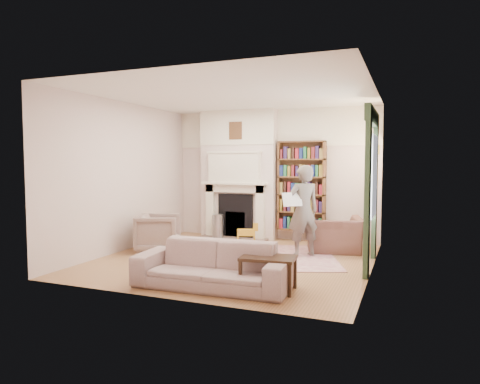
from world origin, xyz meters
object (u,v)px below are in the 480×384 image
at_px(bookcase, 301,186).
at_px(armchair_reading, 334,234).
at_px(sofa, 213,265).
at_px(armchair_left, 159,233).
at_px(coffee_table, 268,273).
at_px(paraffin_heater, 218,227).
at_px(rocking_horse, 246,235).
at_px(man_reading, 303,211).

relative_size(bookcase, armchair_reading, 1.85).
distance_m(bookcase, sofa, 3.84).
bearing_deg(armchair_reading, armchair_left, 6.43).
distance_m(armchair_left, sofa, 2.58).
bearing_deg(coffee_table, bookcase, 92.29).
height_order(armchair_reading, coffee_table, armchair_reading).
height_order(armchair_left, paraffin_heater, armchair_left).
bearing_deg(bookcase, armchair_left, -137.98).
bearing_deg(armchair_reading, paraffin_heater, -21.90).
relative_size(coffee_table, rocking_horse, 1.29).
height_order(armchair_reading, man_reading, man_reading).
height_order(armchair_left, rocking_horse, armchair_left).
distance_m(coffee_table, paraffin_heater, 3.75).
xyz_separation_m(armchair_reading, coffee_table, (-0.40, -2.77, -0.10)).
bearing_deg(armchair_left, paraffin_heater, -41.77).
relative_size(bookcase, armchair_left, 2.39).
height_order(bookcase, coffee_table, bookcase).
bearing_deg(paraffin_heater, sofa, -66.52).
distance_m(armchair_reading, armchair_left, 3.28).
relative_size(paraffin_heater, rocking_horse, 1.01).
height_order(man_reading, rocking_horse, man_reading).
bearing_deg(rocking_horse, bookcase, 32.09).
xyz_separation_m(bookcase, armchair_left, (-2.23, -2.01, -0.82)).
xyz_separation_m(bookcase, coffee_table, (0.43, -3.59, -0.95)).
height_order(armchair_left, sofa, armchair_left).
distance_m(sofa, paraffin_heater, 3.51).
distance_m(bookcase, coffee_table, 3.74).
bearing_deg(sofa, armchair_reading, 66.05).
xyz_separation_m(bookcase, rocking_horse, (-0.85, -1.04, -0.94)).
height_order(sofa, coffee_table, sofa).
relative_size(armchair_reading, sofa, 0.48).
bearing_deg(man_reading, rocking_horse, -56.54).
bearing_deg(man_reading, paraffin_heater, -62.98).
bearing_deg(paraffin_heater, armchair_reading, -6.99).
height_order(paraffin_heater, rocking_horse, paraffin_heater).
bearing_deg(armchair_left, sofa, -153.99).
bearing_deg(paraffin_heater, rocking_horse, -31.85).
relative_size(sofa, man_reading, 1.28).
xyz_separation_m(coffee_table, rocking_horse, (-1.28, 2.55, 0.01)).
relative_size(sofa, rocking_horse, 3.81).
relative_size(sofa, coffee_table, 2.96).
height_order(coffee_table, paraffin_heater, paraffin_heater).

